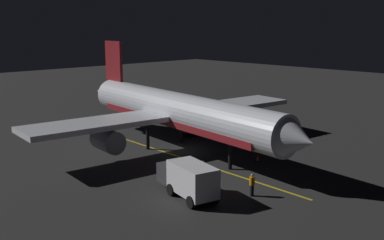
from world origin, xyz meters
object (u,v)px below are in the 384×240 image
Objects in this scene: airliner at (175,112)px; traffic_cone_far at (258,158)px; traffic_cone_under_wing at (210,186)px; ground_crew_worker at (252,185)px; baggage_truck at (189,180)px; traffic_cone_near_right at (272,142)px; traffic_cone_near_left at (203,163)px; catering_truck at (206,125)px.

airliner reaches higher than traffic_cone_far.
airliner is at bearing -118.49° from traffic_cone_under_wing.
traffic_cone_far is (-7.56, -5.42, -0.64)m from ground_crew_worker.
traffic_cone_far is at bearing -165.86° from traffic_cone_under_wing.
traffic_cone_near_right is at bearing -163.77° from baggage_truck.
traffic_cone_under_wing is (1.14, -3.23, -0.64)m from ground_crew_worker.
traffic_cone_near_left is 6.09m from traffic_cone_under_wing.
catering_truck reaches higher than traffic_cone_near_left.
baggage_truck is 3.62× the size of ground_crew_worker.
traffic_cone_far is at bearing -168.58° from baggage_truck.
airliner is at bearing -70.97° from traffic_cone_far.
traffic_cone_far is at bearing 109.03° from airliner.
traffic_cone_near_right is at bearing -155.45° from traffic_cone_far.
baggage_truck reaches higher than traffic_cone_under_wing.
traffic_cone_under_wing is (5.78, 10.64, -3.73)m from airliner.
airliner reaches higher than ground_crew_worker.
ground_crew_worker is at bearing 70.87° from traffic_cone_near_left.
baggage_truck is 2.63m from traffic_cone_under_wing.
ground_crew_worker is at bearing 35.64° from traffic_cone_far.
ground_crew_worker reaches higher than traffic_cone_near_right.
traffic_cone_near_right is at bearing -161.47° from traffic_cone_under_wing.
traffic_cone_far is (-11.09, -2.24, -1.09)m from baggage_truck.
baggage_truck reaches higher than ground_crew_worker.
traffic_cone_under_wing is 1.00× the size of traffic_cone_far.
catering_truck is 8.45m from traffic_cone_near_right.
traffic_cone_near_right is at bearing -178.81° from traffic_cone_near_left.
airliner is 5.40× the size of catering_truck.
traffic_cone_far is (-2.92, 8.45, -3.73)m from airliner.
traffic_cone_near_right is at bearing -148.94° from ground_crew_worker.
traffic_cone_near_left is 5.42m from traffic_cone_far.
airliner is 9.69m from traffic_cone_far.
catering_truck is 12.37m from traffic_cone_near_left.
baggage_truck is at bearing 1.21° from traffic_cone_under_wing.
airliner is 8.03m from catering_truck.
ground_crew_worker is (4.64, 13.87, -3.09)m from airliner.
traffic_cone_under_wing is at bearing -178.79° from baggage_truck.
baggage_truck is 17.79m from traffic_cone_near_right.
traffic_cone_near_right and traffic_cone_under_wing have the same top height.
airliner is 13.72m from baggage_truck.
airliner is 19.99× the size of ground_crew_worker.
traffic_cone_near_left and traffic_cone_far have the same top height.
baggage_truck is at bearing 11.42° from traffic_cone_far.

